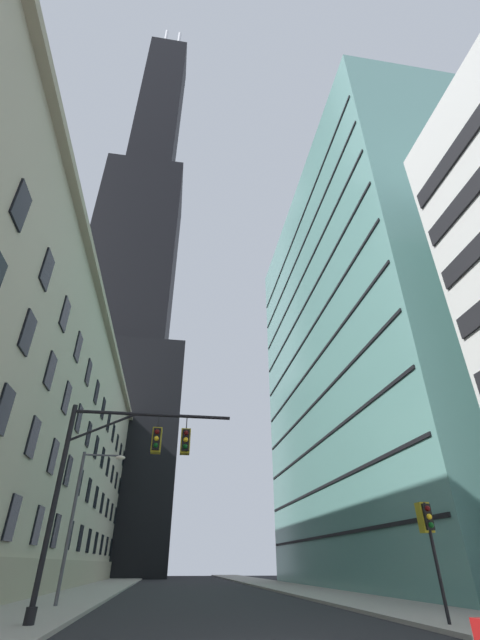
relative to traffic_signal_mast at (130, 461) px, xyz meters
name	(u,v)px	position (x,y,z in m)	size (l,w,h in m)	color
station_building	(27,445)	(-12.82, 26.21, 6.59)	(13.37, 75.03, 24.16)	#B2A88E
dark_skyscraper	(128,302)	(-12.23, 67.78, 50.79)	(28.61, 28.61, 187.61)	black
glass_office_midrise	(380,349)	(24.26, 21.56, 17.80)	(17.57, 38.63, 46.53)	slate
traffic_signal_mast	(130,461)	(0.00, 0.00, 0.00)	(6.79, 0.63, 7.53)	black
traffic_light_near_right	(427,524)	(11.36, -1.88, -2.29)	(0.40, 0.63, 3.78)	black
street_lamppost	(81,507)	(-3.00, 7.55, -0.94)	(2.42, 0.32, 7.30)	#47474C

